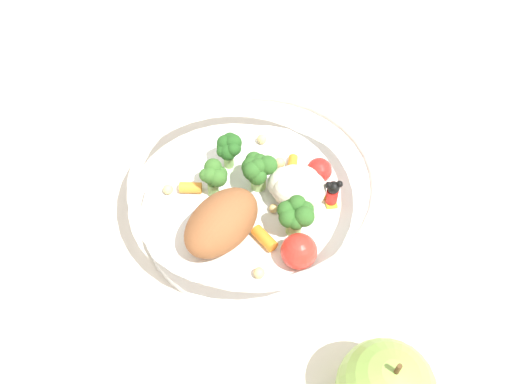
# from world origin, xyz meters

# --- Properties ---
(ground_plane) EXTENTS (2.40, 2.40, 0.00)m
(ground_plane) POSITION_xyz_m (0.00, 0.00, 0.00)
(ground_plane) COLOR silver
(food_container) EXTENTS (0.24, 0.24, 0.06)m
(food_container) POSITION_xyz_m (-0.00, 0.01, 0.03)
(food_container) COLOR white
(food_container) RESTS_ON ground_plane
(folded_napkin) EXTENTS (0.15, 0.12, 0.01)m
(folded_napkin) POSITION_xyz_m (0.16, -0.17, 0.00)
(folded_napkin) COLOR white
(folded_napkin) RESTS_ON ground_plane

